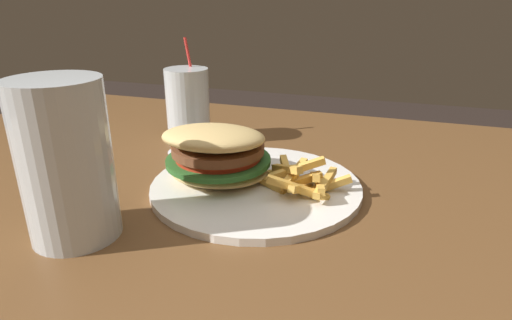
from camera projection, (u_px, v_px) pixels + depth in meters
meal_plate_near at (234, 166)px, 0.57m from camera, size 0.28×0.28×0.09m
beer_glass at (67, 165)px, 0.44m from camera, size 0.09×0.09×0.17m
juice_glass at (188, 108)px, 0.76m from camera, size 0.08×0.08×0.18m
spoon at (189, 151)px, 0.70m from camera, size 0.14×0.14×0.02m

